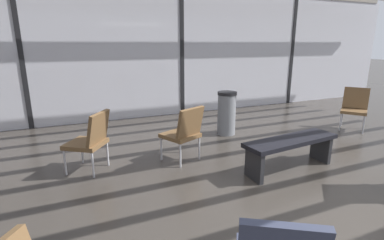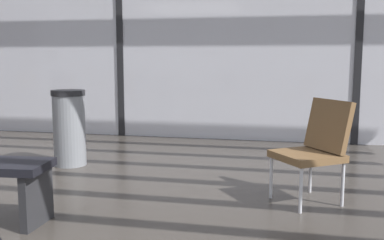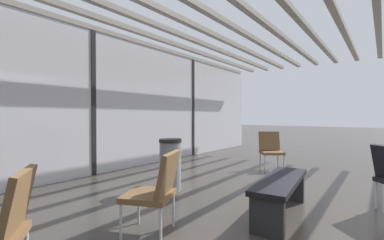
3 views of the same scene
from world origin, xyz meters
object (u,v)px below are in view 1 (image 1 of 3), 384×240
(parked_airplane, at_px, (146,42))
(lounge_chair_2, at_px, (184,131))
(waiting_bench, at_px, (291,146))
(trash_bin, at_px, (227,113))
(lounge_chair_1, at_px, (91,138))
(lounge_chair_6, at_px, (355,106))

(parked_airplane, distance_m, lounge_chair_2, 9.54)
(waiting_bench, bearing_deg, trash_bin, -96.03)
(lounge_chair_1, height_order, waiting_bench, lounge_chair_1)
(lounge_chair_6, height_order, waiting_bench, lounge_chair_6)
(waiting_bench, height_order, trash_bin, trash_bin)
(lounge_chair_2, height_order, trash_bin, lounge_chair_2)
(lounge_chair_2, bearing_deg, lounge_chair_1, -32.46)
(lounge_chair_1, bearing_deg, waiting_bench, 102.23)
(lounge_chair_6, bearing_deg, waiting_bench, -103.43)
(lounge_chair_2, bearing_deg, parked_airplane, -125.52)
(lounge_chair_2, height_order, waiting_bench, lounge_chair_2)
(lounge_chair_6, xyz_separation_m, waiting_bench, (-2.68, -1.10, -0.13))
(parked_airplane, bearing_deg, lounge_chair_1, -109.49)
(waiting_bench, bearing_deg, parked_airplane, -99.14)
(parked_airplane, bearing_deg, trash_bin, -94.01)
(lounge_chair_2, bearing_deg, waiting_bench, 121.34)
(waiting_bench, bearing_deg, lounge_chair_1, -28.30)
(parked_airplane, relative_size, lounge_chair_2, 12.98)
(lounge_chair_6, bearing_deg, lounge_chair_1, -125.57)
(lounge_chair_1, xyz_separation_m, waiting_bench, (2.62, -1.08, -0.13))
(lounge_chair_6, height_order, trash_bin, lounge_chair_6)
(parked_airplane, xyz_separation_m, lounge_chair_2, (-1.88, -9.26, -1.34))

